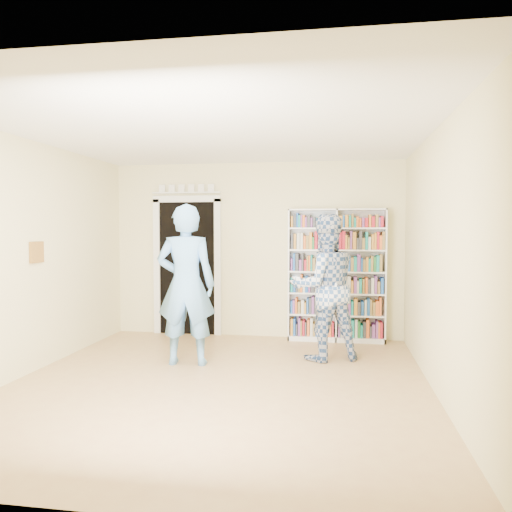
{
  "coord_description": "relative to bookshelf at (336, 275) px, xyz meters",
  "views": [
    {
      "loc": [
        1.25,
        -5.15,
        1.66
      ],
      "look_at": [
        0.27,
        0.9,
        1.34
      ],
      "focal_mm": 35.0,
      "sensor_mm": 36.0,
      "label": 1
    }
  ],
  "objects": [
    {
      "name": "wall_left",
      "position": [
        -3.5,
        -2.34,
        0.35
      ],
      "size": [
        0.0,
        5.0,
        5.0
      ],
      "primitive_type": "plane",
      "rotation": [
        1.57,
        0.0,
        1.57
      ],
      "color": "beige",
      "rests_on": "floor"
    },
    {
      "name": "man_blue",
      "position": [
        -1.83,
        -1.61,
        -0.01
      ],
      "size": [
        0.77,
        0.55,
        1.98
      ],
      "primitive_type": "imported",
      "rotation": [
        0.0,
        0.0,
        3.25
      ],
      "color": "#609AD5",
      "rests_on": "floor"
    },
    {
      "name": "wall_art",
      "position": [
        -3.48,
        -2.14,
        0.4
      ],
      "size": [
        0.03,
        0.25,
        0.25
      ],
      "primitive_type": "cube",
      "color": "brown",
      "rests_on": "wall_left"
    },
    {
      "name": "floor",
      "position": [
        -1.25,
        -2.34,
        -1.0
      ],
      "size": [
        5.0,
        5.0,
        0.0
      ],
      "primitive_type": "plane",
      "color": "#A77A50",
      "rests_on": "ground"
    },
    {
      "name": "bookshelf",
      "position": [
        0.0,
        0.0,
        0.0
      ],
      "size": [
        1.43,
        0.27,
        1.97
      ],
      "rotation": [
        0.0,
        0.0,
        -0.33
      ],
      "color": "white",
      "rests_on": "floor"
    },
    {
      "name": "doorway",
      "position": [
        -2.35,
        0.13,
        0.18
      ],
      "size": [
        1.1,
        0.08,
        2.43
      ],
      "color": "black",
      "rests_on": "floor"
    },
    {
      "name": "wall_back",
      "position": [
        -1.25,
        0.16,
        0.35
      ],
      "size": [
        4.5,
        0.0,
        4.5
      ],
      "primitive_type": "plane",
      "rotation": [
        1.57,
        0.0,
        0.0
      ],
      "color": "beige",
      "rests_on": "floor"
    },
    {
      "name": "man_plaid",
      "position": [
        -0.15,
        -1.11,
        -0.07
      ],
      "size": [
        1.1,
        0.99,
        1.86
      ],
      "primitive_type": "imported",
      "rotation": [
        0.0,
        0.0,
        3.52
      ],
      "color": "#2B4C84",
      "rests_on": "floor"
    },
    {
      "name": "ceiling",
      "position": [
        -1.25,
        -2.34,
        1.7
      ],
      "size": [
        5.0,
        5.0,
        0.0
      ],
      "primitive_type": "plane",
      "rotation": [
        3.14,
        0.0,
        0.0
      ],
      "color": "white",
      "rests_on": "wall_back"
    },
    {
      "name": "wall_right",
      "position": [
        1.0,
        -2.34,
        0.35
      ],
      "size": [
        0.0,
        5.0,
        5.0
      ],
      "primitive_type": "plane",
      "rotation": [
        1.57,
        0.0,
        -1.57
      ],
      "color": "beige",
      "rests_on": "floor"
    },
    {
      "name": "paper_sheet",
      "position": [
        -0.08,
        -1.33,
        -0.11
      ],
      "size": [
        0.18,
        0.04,
        0.26
      ],
      "primitive_type": "cube",
      "rotation": [
        0.0,
        0.0,
        -0.2
      ],
      "color": "white",
      "rests_on": "man_plaid"
    }
  ]
}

